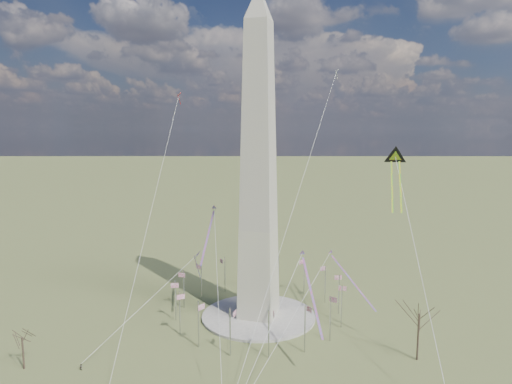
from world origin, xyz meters
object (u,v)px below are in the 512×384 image
(washington_monument, at_px, (259,167))
(person_west, at_px, (81,367))
(tree_near, at_px, (419,311))
(kite_delta_black, at_px, (395,160))

(washington_monument, height_order, person_west, washington_monument)
(tree_near, bearing_deg, washington_monument, 163.58)
(tree_near, xyz_separation_m, kite_delta_black, (-7.41, 23.84, 36.82))
(person_west, relative_size, kite_delta_black, 0.07)
(washington_monument, bearing_deg, tree_near, -16.42)
(tree_near, distance_m, person_west, 86.39)
(washington_monument, bearing_deg, kite_delta_black, 14.08)
(washington_monument, distance_m, kite_delta_black, 40.98)
(tree_near, bearing_deg, kite_delta_black, 107.27)
(tree_near, distance_m, kite_delta_black, 44.49)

